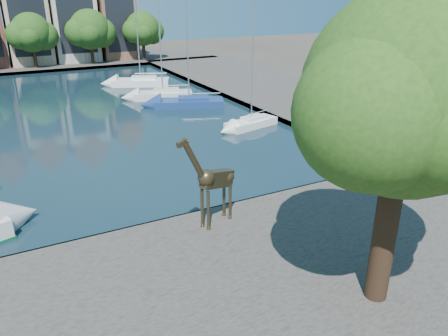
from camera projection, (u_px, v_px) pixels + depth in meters
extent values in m
plane|color=#38332B|center=(109.00, 241.00, 20.21)|extent=(160.00, 160.00, 0.00)
cube|color=black|center=(45.00, 117.00, 39.91)|extent=(38.00, 50.00, 0.08)
cube|color=#47433E|center=(160.00, 334.00, 14.37)|extent=(50.00, 14.00, 0.50)
cube|color=#47433E|center=(19.00, 65.00, 66.12)|extent=(60.00, 16.00, 0.50)
cube|color=#47433E|center=(274.00, 88.00, 50.51)|extent=(14.00, 52.00, 0.50)
cylinder|color=#332114|center=(385.00, 229.00, 14.79)|extent=(0.80, 0.80, 5.50)
sphere|color=#1E4413|center=(407.00, 93.00, 13.03)|extent=(6.40, 6.40, 6.40)
sphere|color=#1E4413|center=(438.00, 105.00, 14.34)|extent=(4.80, 4.80, 4.80)
sphere|color=#1E4413|center=(372.00, 114.00, 12.07)|extent=(4.48, 4.48, 4.48)
cube|color=tan|center=(26.00, 23.00, 64.71)|extent=(5.88, 9.00, 11.50)
cube|color=black|center=(29.00, 25.00, 61.03)|extent=(4.80, 0.05, 8.62)
cube|color=#C1B4A4|center=(71.00, 20.00, 67.39)|extent=(6.37, 9.00, 12.00)
cube|color=black|center=(77.00, 22.00, 63.71)|extent=(5.20, 0.05, 9.00)
cube|color=brown|center=(114.00, 24.00, 70.44)|extent=(5.39, 9.00, 10.50)
cube|color=black|center=(121.00, 25.00, 66.76)|extent=(4.40, 0.05, 7.88)
cylinder|color=#332114|center=(35.00, 56.00, 61.76)|extent=(0.50, 0.50, 3.20)
sphere|color=#173A11|center=(31.00, 32.00, 60.54)|extent=(5.40, 5.40, 5.40)
sphere|color=#173A11|center=(44.00, 36.00, 61.68)|extent=(4.05, 4.05, 4.05)
sphere|color=#173A11|center=(20.00, 35.00, 59.68)|extent=(3.78, 3.78, 3.78)
cylinder|color=#332114|center=(92.00, 53.00, 65.17)|extent=(0.50, 0.50, 3.20)
sphere|color=#173A11|center=(89.00, 29.00, 63.91)|extent=(5.80, 5.80, 5.80)
sphere|color=#173A11|center=(101.00, 33.00, 65.12)|extent=(4.35, 4.35, 4.35)
sphere|color=#173A11|center=(79.00, 32.00, 63.01)|extent=(4.06, 4.06, 4.06)
cylinder|color=#332114|center=(144.00, 50.00, 68.59)|extent=(0.50, 0.50, 3.20)
sphere|color=#173A11|center=(142.00, 29.00, 67.39)|extent=(5.20, 5.20, 5.20)
sphere|color=#173A11|center=(152.00, 31.00, 68.50)|extent=(3.90, 3.90, 3.90)
sphere|color=#173A11|center=(134.00, 31.00, 66.55)|extent=(3.64, 3.64, 3.64)
cylinder|color=#362D1B|center=(208.00, 211.00, 19.85)|extent=(0.15, 0.15, 1.92)
cylinder|color=#362D1B|center=(202.00, 208.00, 20.10)|extent=(0.15, 0.15, 1.92)
cylinder|color=#362D1B|center=(230.00, 200.00, 20.83)|extent=(0.15, 0.15, 1.92)
cylinder|color=#362D1B|center=(224.00, 198.00, 21.09)|extent=(0.15, 0.15, 1.92)
cube|color=#362D1B|center=(217.00, 179.00, 20.02)|extent=(1.93, 1.09, 1.12)
cylinder|color=#362D1B|center=(194.00, 161.00, 18.63)|extent=(1.25, 0.66, 1.99)
cube|color=#362D1B|center=(182.00, 143.00, 17.81)|extent=(0.56, 0.33, 0.30)
cube|color=silver|center=(251.00, 122.00, 36.60)|extent=(5.00, 2.74, 0.79)
cube|color=silver|center=(251.00, 119.00, 36.50)|extent=(2.29, 1.62, 0.44)
cylinder|color=#B2B2B7|center=(253.00, 62.00, 34.70)|extent=(0.11, 0.11, 9.60)
cube|color=navy|center=(189.00, 102.00, 43.04)|extent=(7.10, 4.66, 0.89)
cube|color=navy|center=(189.00, 99.00, 42.93)|extent=(3.33, 2.61, 0.49)
cylinder|color=#B2B2B7|center=(187.00, 39.00, 40.77)|extent=(0.12, 0.12, 11.51)
cube|color=silver|center=(163.00, 94.00, 46.13)|extent=(6.45, 3.83, 0.96)
cube|color=silver|center=(163.00, 91.00, 46.01)|extent=(2.99, 2.21, 0.53)
cylinder|color=#B2B2B7|center=(160.00, 40.00, 44.05)|extent=(0.13, 0.13, 10.46)
cube|color=white|center=(141.00, 81.00, 52.48)|extent=(7.05, 4.81, 1.01)
cube|color=white|center=(140.00, 79.00, 52.36)|extent=(3.33, 2.66, 0.56)
cylinder|color=#B2B2B7|center=(138.00, 38.00, 50.56)|extent=(0.13, 0.13, 9.60)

